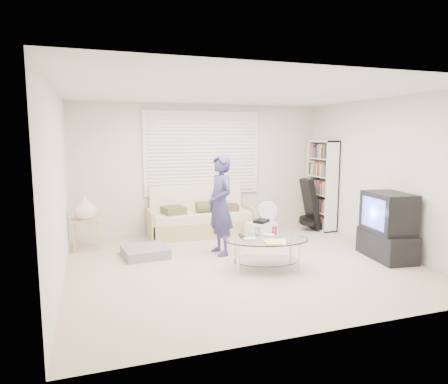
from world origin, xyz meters
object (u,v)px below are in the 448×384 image
object	(u,v)px
tv_unit	(387,227)
bookshelf	(322,185)
coffee_table	(266,245)
futon_sofa	(200,219)

from	to	relation	value
tv_unit	bookshelf	bearing A→B (deg)	86.54
tv_unit	coffee_table	size ratio (longest dim) A/B	0.75
futon_sofa	bookshelf	world-z (taller)	bookshelf
bookshelf	tv_unit	bearing A→B (deg)	-93.46
bookshelf	coffee_table	bearing A→B (deg)	-137.28
coffee_table	tv_unit	bearing A→B (deg)	-3.34
futon_sofa	coffee_table	distance (m)	2.28
bookshelf	coffee_table	size ratio (longest dim) A/B	1.32
futon_sofa	coffee_table	bearing A→B (deg)	-80.88
futon_sofa	coffee_table	size ratio (longest dim) A/B	1.44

